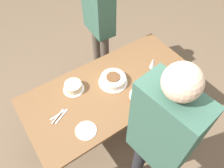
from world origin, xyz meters
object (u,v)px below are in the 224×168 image
wine_glass_near (152,64)px  person_watching (99,16)px  cake_back_decorated (73,87)px  person_cutting (160,139)px  cake_front_chocolate (143,93)px  wine_glass_far (161,73)px  cake_center_white (113,80)px

wine_glass_near → person_watching: (-0.08, 0.85, 0.10)m
cake_back_decorated → person_cutting: 1.01m
person_watching → cake_front_chocolate: bearing=-6.2°
cake_front_chocolate → person_watching: (0.17, 1.02, 0.21)m
wine_glass_far → wine_glass_near: bearing=84.7°
cake_back_decorated → wine_glass_far: wine_glass_far is taller
cake_front_chocolate → cake_back_decorated: bearing=138.6°
wine_glass_far → person_cutting: bearing=-135.6°
cake_front_chocolate → cake_center_white: bearing=113.8°
cake_center_white → person_watching: person_watching is taller
cake_front_chocolate → wine_glass_far: size_ratio=1.15×
cake_center_white → cake_back_decorated: bearing=159.0°
cake_back_decorated → person_watching: size_ratio=0.13×
cake_center_white → cake_front_chocolate: cake_front_chocolate is taller
cake_center_white → cake_back_decorated: 0.40m
person_watching → wine_glass_far: bearing=7.1°
cake_front_chocolate → cake_back_decorated: (-0.50, 0.44, -0.01)m
cake_center_white → person_watching: 0.81m
person_cutting → wine_glass_near: bearing=-46.8°
wine_glass_far → person_watching: 1.00m
person_cutting → person_watching: bearing=-24.7°
wine_glass_near → cake_front_chocolate: bearing=-145.6°
cake_back_decorated → person_cutting: bearing=-78.6°
wine_glass_far → person_watching: person_watching is taller
wine_glass_near → person_cutting: bearing=-129.7°
cake_front_chocolate → person_cutting: person_cutting is taller
cake_front_chocolate → person_watching: bearing=80.5°
wine_glass_near → person_cutting: (-0.56, -0.68, 0.18)m
cake_center_white → person_cutting: bearing=-102.5°
cake_front_chocolate → wine_glass_near: size_ratio=1.12×
wine_glass_far → person_watching: size_ratio=0.13×
person_watching → cake_back_decorated: bearing=-45.9°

